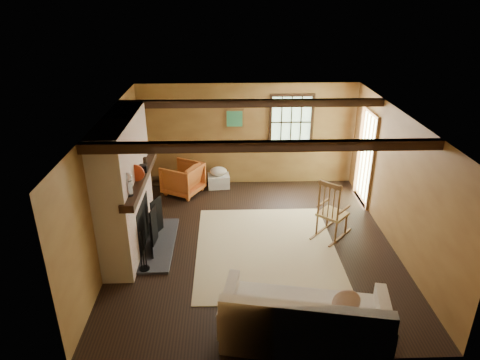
{
  "coord_description": "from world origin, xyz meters",
  "views": [
    {
      "loc": [
        -0.49,
        -6.71,
        4.3
      ],
      "look_at": [
        -0.25,
        0.4,
        1.11
      ],
      "focal_mm": 32.0,
      "sensor_mm": 36.0,
      "label": 1
    }
  ],
  "objects_px": {
    "rocking_chair": "(332,213)",
    "fireplace": "(127,191)",
    "sofa": "(304,323)",
    "armchair": "(183,179)",
    "laundry_basket": "(219,181)"
  },
  "relations": [
    {
      "from": "fireplace",
      "to": "rocking_chair",
      "type": "relative_size",
      "value": 2.06
    },
    {
      "from": "rocking_chair",
      "to": "armchair",
      "type": "bearing_deg",
      "value": 8.2
    },
    {
      "from": "fireplace",
      "to": "rocking_chair",
      "type": "bearing_deg",
      "value": 3.55
    },
    {
      "from": "rocking_chair",
      "to": "armchair",
      "type": "xyz_separation_m",
      "value": [
        -2.94,
        1.96,
        -0.13
      ]
    },
    {
      "from": "fireplace",
      "to": "rocking_chair",
      "type": "distance_m",
      "value": 3.73
    },
    {
      "from": "rocking_chair",
      "to": "laundry_basket",
      "type": "bearing_deg",
      "value": -4.83
    },
    {
      "from": "laundry_basket",
      "to": "armchair",
      "type": "relative_size",
      "value": 0.64
    },
    {
      "from": "rocking_chair",
      "to": "armchair",
      "type": "distance_m",
      "value": 3.54
    },
    {
      "from": "sofa",
      "to": "armchair",
      "type": "height_order",
      "value": "sofa"
    },
    {
      "from": "laundry_basket",
      "to": "armchair",
      "type": "height_order",
      "value": "armchair"
    },
    {
      "from": "rocking_chair",
      "to": "fireplace",
      "type": "bearing_deg",
      "value": 45.47
    },
    {
      "from": "rocking_chair",
      "to": "laundry_basket",
      "type": "distance_m",
      "value": 3.14
    },
    {
      "from": "sofa",
      "to": "armchair",
      "type": "relative_size",
      "value": 2.91
    },
    {
      "from": "sofa",
      "to": "laundry_basket",
      "type": "distance_m",
      "value": 5.05
    },
    {
      "from": "rocking_chair",
      "to": "sofa",
      "type": "relative_size",
      "value": 0.51
    }
  ]
}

